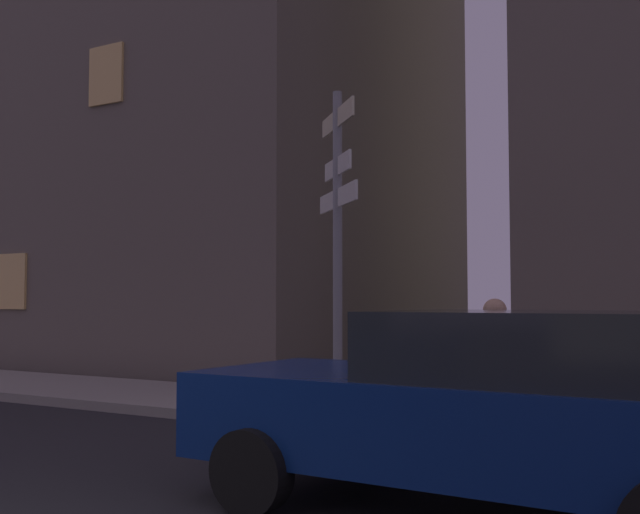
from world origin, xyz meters
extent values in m
cube|color=gray|center=(0.00, 7.00, 0.07)|extent=(40.00, 2.59, 0.14)
cylinder|color=gray|center=(-0.42, 6.35, 2.22)|extent=(0.12, 0.12, 4.17)
cube|color=beige|center=(-0.42, 6.35, 3.96)|extent=(1.00, 1.00, 0.24)
cube|color=white|center=(-0.42, 6.35, 3.33)|extent=(0.83, 0.83, 0.24)
cube|color=white|center=(-0.42, 6.35, 2.91)|extent=(1.19, 1.19, 0.24)
cube|color=navy|center=(2.45, 3.33, 0.68)|extent=(4.45, 1.91, 0.67)
cube|color=#23282D|center=(2.80, 3.33, 1.27)|extent=(2.08, 1.71, 0.50)
cylinder|color=black|center=(0.98, 2.48, 0.32)|extent=(0.65, 0.24, 0.64)
cylinder|color=black|center=(1.02, 4.27, 0.32)|extent=(0.65, 0.24, 0.64)
sphere|color=#F9EFCC|center=(0.21, 2.78, 0.68)|extent=(0.16, 0.16, 0.16)
sphere|color=#F9EFCC|center=(0.25, 4.00, 0.68)|extent=(0.16, 0.16, 0.16)
torus|color=black|center=(2.80, 4.67, 0.36)|extent=(0.72, 0.11, 0.72)
torus|color=black|center=(1.70, 4.74, 0.36)|extent=(0.72, 0.11, 0.72)
cylinder|color=black|center=(2.25, 4.70, 0.61)|extent=(1.00, 0.11, 0.04)
cylinder|color=maroon|center=(2.15, 4.71, 1.08)|extent=(0.47, 0.35, 0.61)
sphere|color=tan|center=(2.15, 4.71, 1.50)|extent=(0.22, 0.22, 0.22)
cylinder|color=black|center=(2.21, 4.80, 0.58)|extent=(0.35, 0.14, 0.55)
cylinder|color=black|center=(2.19, 4.62, 0.58)|extent=(0.35, 0.14, 0.55)
cube|color=#F2C672|center=(-9.74, 8.67, 2.00)|extent=(0.90, 0.06, 1.20)
cube|color=#F2C672|center=(-7.01, 8.67, 6.13)|extent=(0.90, 0.06, 1.20)
camera|label=1|loc=(4.32, -2.26, 1.59)|focal=42.92mm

